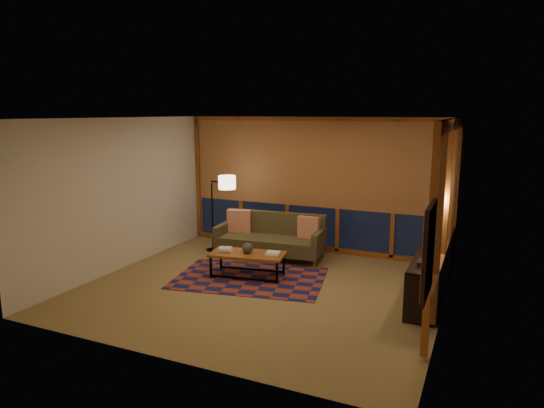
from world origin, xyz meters
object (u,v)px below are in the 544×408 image
at_px(bookshelf, 431,270).
at_px(sofa, 270,237).
at_px(floor_lamp, 212,213).
at_px(coffee_table, 248,265).

bearing_deg(bookshelf, sofa, 169.18).
bearing_deg(floor_lamp, bookshelf, -6.04).
bearing_deg(bookshelf, floor_lamp, 172.31).
relative_size(sofa, floor_lamp, 1.30).
distance_m(coffee_table, bookshelf, 3.00).
height_order(sofa, coffee_table, sofa).
bearing_deg(sofa, bookshelf, -16.02).
xyz_separation_m(sofa, bookshelf, (3.05, -0.58, -0.07)).
relative_size(coffee_table, floor_lamp, 0.81).
bearing_deg(coffee_table, bookshelf, 1.77).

